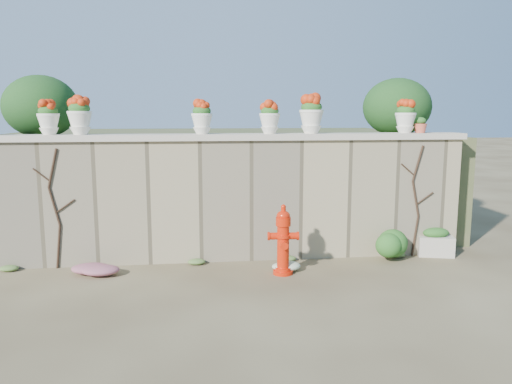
{
  "coord_description": "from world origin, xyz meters",
  "views": [
    {
      "loc": [
        -0.47,
        -6.37,
        2.44
      ],
      "look_at": [
        0.46,
        1.4,
        1.19
      ],
      "focal_mm": 35.0,
      "sensor_mm": 36.0,
      "label": 1
    }
  ],
  "objects": [
    {
      "name": "green_shrub",
      "position": [
        2.66,
        1.3,
        0.33
      ],
      "size": [
        0.69,
        0.62,
        0.65
      ],
      "primitive_type": "ellipsoid",
      "color": "#1E5119",
      "rests_on": "ground"
    },
    {
      "name": "urn_pot_4",
      "position": [
        1.43,
        1.8,
        2.41
      ],
      "size": [
        0.4,
        0.4,
        0.63
      ],
      "color": "silver",
      "rests_on": "wall_cap"
    },
    {
      "name": "urn_pot_5",
      "position": [
        3.06,
        1.8,
        2.37
      ],
      "size": [
        0.35,
        0.35,
        0.55
      ],
      "color": "silver",
      "rests_on": "wall_cap"
    },
    {
      "name": "planter_box",
      "position": [
        3.6,
        1.55,
        0.23
      ],
      "size": [
        0.65,
        0.48,
        0.49
      ],
      "rotation": [
        0.0,
        0.0,
        -0.26
      ],
      "color": "#C0B4A2",
      "rests_on": "ground"
    },
    {
      "name": "urn_pot_2",
      "position": [
        -0.37,
        1.8,
        2.36
      ],
      "size": [
        0.34,
        0.34,
        0.53
      ],
      "color": "silver",
      "rests_on": "wall_cap"
    },
    {
      "name": "vine_right",
      "position": [
        3.23,
        1.58,
        0.99
      ],
      "size": [
        0.6,
        0.04,
        1.91
      ],
      "color": "black",
      "rests_on": "ground"
    },
    {
      "name": "urn_pot_0",
      "position": [
        -2.75,
        1.8,
        2.36
      ],
      "size": [
        0.34,
        0.34,
        0.53
      ],
      "color": "silver",
      "rests_on": "wall_cap"
    },
    {
      "name": "terracotta_pot",
      "position": [
        3.34,
        1.8,
        2.22
      ],
      "size": [
        0.22,
        0.22,
        0.26
      ],
      "color": "#C6553C",
      "rests_on": "wall_cap"
    },
    {
      "name": "back_shrub_left",
      "position": [
        -3.2,
        3.0,
        2.55
      ],
      "size": [
        1.3,
        1.3,
        1.1
      ],
      "primitive_type": "ellipsoid",
      "color": "#143814",
      "rests_on": "raised_fill"
    },
    {
      "name": "urn_pot_3",
      "position": [
        0.74,
        1.8,
        2.36
      ],
      "size": [
        0.34,
        0.34,
        0.54
      ],
      "color": "silver",
      "rests_on": "wall_cap"
    },
    {
      "name": "back_shrub_right",
      "position": [
        3.4,
        3.0,
        2.55
      ],
      "size": [
        1.3,
        1.3,
        1.1
      ],
      "primitive_type": "ellipsoid",
      "color": "#143814",
      "rests_on": "raised_fill"
    },
    {
      "name": "wall_cap",
      "position": [
        0.0,
        1.8,
        2.05
      ],
      "size": [
        8.1,
        0.52,
        0.1
      ],
      "primitive_type": "cube",
      "color": "#C0B4A2",
      "rests_on": "stone_wall"
    },
    {
      "name": "urn_pot_1",
      "position": [
        -2.28,
        1.8,
        2.39
      ],
      "size": [
        0.38,
        0.38,
        0.59
      ],
      "color": "silver",
      "rests_on": "wall_cap"
    },
    {
      "name": "stone_wall",
      "position": [
        0.0,
        1.8,
        1.0
      ],
      "size": [
        8.0,
        0.4,
        2.0
      ],
      "primitive_type": "cube",
      "color": "gray",
      "rests_on": "ground"
    },
    {
      "name": "white_flowers",
      "position": [
        0.83,
        0.95,
        0.1
      ],
      "size": [
        0.54,
        0.44,
        0.2
      ],
      "primitive_type": "ellipsoid",
      "color": "white",
      "rests_on": "ground"
    },
    {
      "name": "fire_hydrant",
      "position": [
        0.81,
        0.88,
        0.54
      ],
      "size": [
        0.46,
        0.33,
        1.07
      ],
      "rotation": [
        0.0,
        0.0,
        -0.08
      ],
      "color": "red",
      "rests_on": "ground"
    },
    {
      "name": "magenta_clump",
      "position": [
        -2.03,
        1.16,
        0.11
      ],
      "size": [
        0.79,
        0.53,
        0.21
      ],
      "primitive_type": "ellipsoid",
      "color": "#D02985",
      "rests_on": "ground"
    },
    {
      "name": "vine_left",
      "position": [
        -2.67,
        1.58,
        0.99
      ],
      "size": [
        0.6,
        0.04,
        1.91
      ],
      "color": "black",
      "rests_on": "ground"
    },
    {
      "name": "ground",
      "position": [
        0.0,
        0.0,
        0.0
      ],
      "size": [
        80.0,
        80.0,
        0.0
      ],
      "primitive_type": "plane",
      "color": "#4B3B25",
      "rests_on": "ground"
    },
    {
      "name": "raised_fill",
      "position": [
        0.0,
        5.0,
        1.0
      ],
      "size": [
        9.0,
        6.0,
        2.0
      ],
      "primitive_type": "cube",
      "color": "#384C23",
      "rests_on": "ground"
    }
  ]
}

